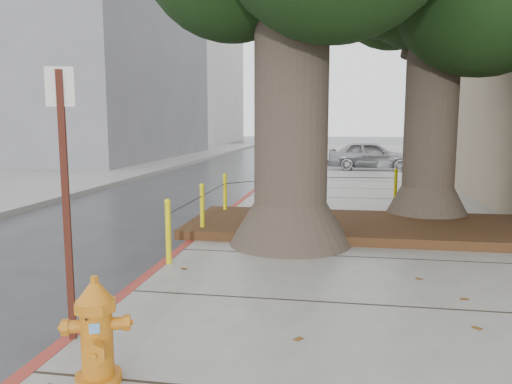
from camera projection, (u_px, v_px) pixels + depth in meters
ground at (293, 313)px, 5.72m from camera, size 140.00×140.00×0.00m
sidewalk_far at (421, 153)px, 34.02m from camera, size 16.00×20.00×0.15m
curb_red at (189, 246)px, 8.47m from camera, size 0.14×26.00×0.16m
planter_bed at (360, 226)px, 9.35m from camera, size 6.40×2.60×0.16m
building_far_grey at (70, 55)px, 28.82m from camera, size 12.00×16.00×12.00m
building_far_white at (170, 70)px, 51.40m from camera, size 12.00×18.00×15.00m
bollard_ring at (270, 197)px, 10.04m from camera, size 3.79×5.39×0.95m
fire_hydrant at (97, 331)px, 3.84m from camera, size 0.46×0.46×0.86m
signpost at (65, 189)px, 4.50m from camera, size 0.24×0.10×2.50m
car_silver at (371, 155)px, 22.75m from camera, size 3.96×1.75×1.33m
car_dark at (134, 151)px, 25.99m from camera, size 2.02×4.55×1.30m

